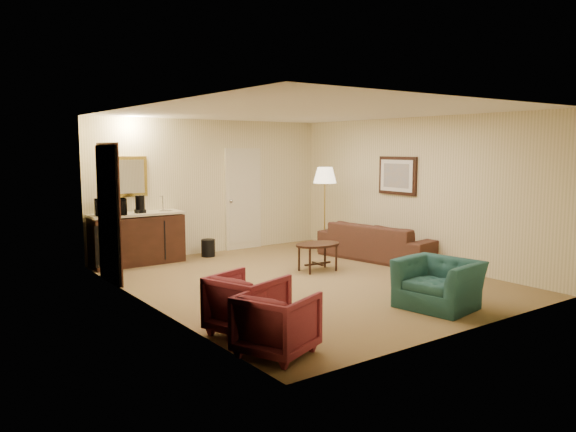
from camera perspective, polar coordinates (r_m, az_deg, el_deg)
name	(u,v)px	position (r m, az deg, el deg)	size (l,w,h in m)	color
ground	(304,280)	(8.83, 1.66, -6.55)	(6.00, 6.00, 0.00)	olive
room_walls	(271,169)	(9.16, -1.72, 4.79)	(5.02, 6.01, 2.61)	beige
wetbar_cabinet	(137,239)	(10.30, -15.06, -2.23)	(1.64, 0.58, 0.92)	#371B11
sofa	(379,235)	(10.53, 9.24, -1.97)	(2.28, 0.67, 0.89)	black
teal_armchair	(439,276)	(7.53, 15.07, -5.87)	(0.96, 0.62, 0.84)	#215352
rose_chair_near	(247,301)	(6.31, -4.17, -8.57)	(0.72, 0.68, 0.74)	maroon
rose_chair_far	(277,320)	(5.68, -1.18, -10.54)	(0.69, 0.64, 0.71)	maroon
coffee_table	(318,257)	(9.46, 3.03, -4.19)	(0.82, 0.55, 0.47)	black
floor_lamp	(325,210)	(10.94, 3.74, 0.58)	(0.45, 0.45, 1.70)	#B1963B
waste_bin	(208,248)	(10.81, -8.12, -3.23)	(0.26, 0.26, 0.33)	black
microwave	(110,205)	(9.99, -17.60, 1.06)	(0.51, 0.28, 0.34)	black
coffee_maker	(140,204)	(10.19, -14.80, 1.17)	(0.17, 0.17, 0.31)	black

